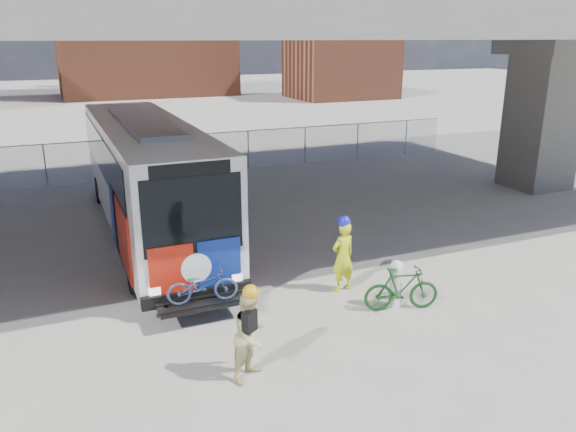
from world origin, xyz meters
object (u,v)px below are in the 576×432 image
bus (147,169)px  cyclist_hivis (343,255)px  cyclist_tan (251,334)px  bike_parked (401,289)px  bollard (396,282)px

bus → cyclist_hivis: bus is taller
cyclist_tan → bike_parked: 4.26m
cyclist_hivis → bike_parked: bearing=105.0°
cyclist_tan → bus: bearing=57.5°
cyclist_tan → bike_parked: size_ratio=1.06×
cyclist_hivis → bike_parked: cyclist_hivis is taller
bollard → bike_parked: bollard is taller
bike_parked → bollard: bearing=21.3°
bollard → cyclist_tan: 4.30m
cyclist_hivis → cyclist_tan: 4.26m
bus → bike_parked: size_ratio=7.35×
bus → cyclist_hivis: 7.38m
cyclist_tan → bike_parked: (4.08, 1.19, -0.35)m
bike_parked → cyclist_hivis: bearing=42.5°
cyclist_tan → bike_parked: cyclist_tan is taller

